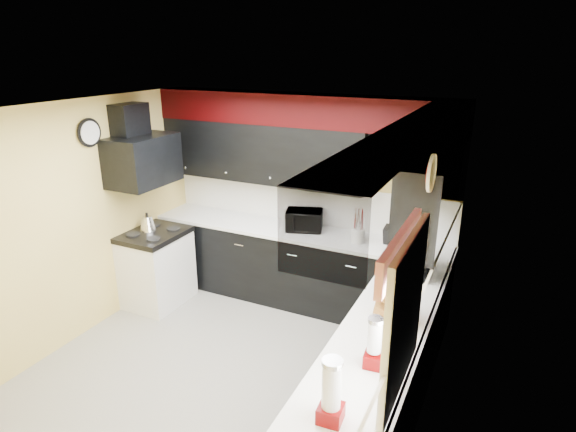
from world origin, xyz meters
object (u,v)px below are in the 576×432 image
Objects in this scene: utensil_crock at (358,235)px; knife_block at (389,235)px; toaster_oven at (304,220)px; microwave at (412,257)px; kettle at (148,223)px.

utensil_crock is 0.78× the size of knife_block.
microwave is at bearing -39.71° from toaster_oven.
utensil_crock is at bearing 50.59° from microwave.
kettle is (-2.70, -0.77, -0.04)m from knife_block.
microwave is 0.84m from utensil_crock.
knife_block is (1.01, 0.01, -0.02)m from toaster_oven.
toaster_oven reaches higher than kettle.
knife_block is 2.81m from kettle.
utensil_crock is at bearing -159.92° from knife_block.
toaster_oven is 0.82× the size of microwave.
microwave is 3.08m from kettle.
knife_block is 1.10× the size of kettle.
kettle is (-1.70, -0.76, -0.06)m from toaster_oven.
utensil_crock is 0.33m from knife_block.
kettle is at bearing -161.29° from knife_block.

